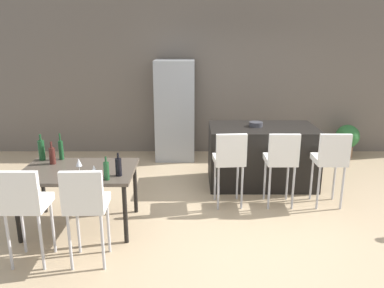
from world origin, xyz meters
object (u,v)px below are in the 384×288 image
object	(u,v)px
dining_table	(79,175)
wine_bottle_near	(119,167)
wine_bottle_inner	(42,150)
wine_glass_right	(94,169)
dining_chair_near	(25,201)
wine_bottle_left	(107,171)
wine_bottle_far	(61,150)
wine_bottle_middle	(52,156)
wine_glass_end	(79,163)
bar_chair_middle	(282,158)
bar_chair_right	(331,158)
dining_chair_far	(86,201)
bar_chair_left	(230,158)
potted_plant	(347,138)
kitchen_island	(262,155)
refrigerator	(175,110)
fruit_bowl	(256,124)

from	to	relation	value
dining_table	wine_bottle_near	size ratio (longest dim) A/B	4.95
wine_bottle_inner	wine_glass_right	size ratio (longest dim) A/B	1.93
dining_chair_near	wine_bottle_left	size ratio (longest dim) A/B	3.97
wine_bottle_far	wine_bottle_middle	world-z (taller)	wine_bottle_far
dining_table	wine_bottle_near	world-z (taller)	wine_bottle_near
wine_bottle_middle	wine_glass_end	distance (m)	0.53
dining_chair_near	bar_chair_middle	bearing A→B (deg)	26.03
bar_chair_right	wine_glass_end	world-z (taller)	bar_chair_right
dining_table	dining_chair_far	xyz separation A→B (m)	(0.30, -0.81, 0.03)
wine_bottle_middle	wine_bottle_inner	world-z (taller)	wine_bottle_inner
bar_chair_left	wine_bottle_middle	xyz separation A→B (m)	(-2.22, -0.37, 0.15)
bar_chair_left	potted_plant	distance (m)	3.30
kitchen_island	wine_bottle_near	xyz separation A→B (m)	(-1.91, -1.63, 0.39)
bar_chair_right	dining_chair_near	xyz separation A→B (m)	(-3.50, -1.39, 0.00)
wine_bottle_near	wine_glass_right	xyz separation A→B (m)	(-0.24, -0.14, 0.02)
dining_chair_near	wine_bottle_far	world-z (taller)	wine_bottle_far
wine_bottle_left	wine_glass_end	xyz separation A→B (m)	(-0.36, 0.21, 0.02)
bar_chair_right	dining_chair_near	world-z (taller)	same
wine_bottle_near	refrigerator	xyz separation A→B (m)	(0.51, 2.97, 0.07)
kitchen_island	wine_bottle_inner	size ratio (longest dim) A/B	4.85
bar_chair_left	wine_bottle_far	xyz separation A→B (m)	(-2.17, -0.19, 0.17)
kitchen_island	wine_bottle_far	world-z (taller)	wine_bottle_far
wine_bottle_inner	fruit_bowl	xyz separation A→B (m)	(2.89, 1.08, 0.08)
wine_bottle_near	dining_table	bearing A→B (deg)	158.44
wine_bottle_far	wine_bottle_middle	size ratio (longest dim) A/B	1.21
dining_chair_far	wine_bottle_near	world-z (taller)	dining_chair_far
wine_bottle_left	potted_plant	size ratio (longest dim) A/B	0.41
dining_chair_near	fruit_bowl	world-z (taller)	dining_chair_near
bar_chair_middle	wine_bottle_far	size ratio (longest dim) A/B	3.07
potted_plant	wine_glass_end	bearing A→B (deg)	-146.02
bar_chair_right	dining_chair_near	distance (m)	3.76
fruit_bowl	dining_chair_near	bearing A→B (deg)	-139.37
dining_chair_near	kitchen_island	bearing A→B (deg)	39.22
wine_glass_right	bar_chair_left	bearing A→B (deg)	30.49
wine_bottle_middle	kitchen_island	bearing A→B (deg)	23.45
wine_bottle_near	wine_glass_end	xyz separation A→B (m)	(-0.47, 0.09, 0.02)
bar_chair_middle	potted_plant	distance (m)	2.82
kitchen_island	wine_bottle_left	distance (m)	2.70
bar_chair_middle	wine_bottle_left	size ratio (longest dim) A/B	3.97
dining_table	fruit_bowl	bearing A→B (deg)	31.83
wine_bottle_inner	bar_chair_middle	bearing A→B (deg)	3.93
dining_table	wine_bottle_far	world-z (taller)	wine_bottle_far
dining_chair_near	wine_glass_end	world-z (taller)	dining_chair_near
wine_glass_right	wine_glass_end	xyz separation A→B (m)	(-0.23, 0.23, 0.00)
dining_chair_far	potted_plant	world-z (taller)	dining_chair_far
wine_bottle_near	wine_bottle_inner	size ratio (longest dim) A/B	0.80
bar_chair_left	dining_chair_far	distance (m)	2.08
dining_table	refrigerator	xyz separation A→B (m)	(1.03, 2.76, 0.25)
bar_chair_left	wine_glass_right	world-z (taller)	bar_chair_left
dining_chair_far	fruit_bowl	world-z (taller)	dining_chair_far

